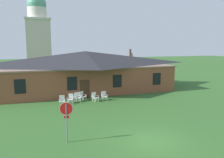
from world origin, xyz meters
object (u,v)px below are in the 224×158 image
(stop_sign, at_px, (66,114))
(lawn_chair_by_porch, at_px, (62,100))
(lawn_chair_far_side, at_px, (104,96))
(lawn_chair_near_door, at_px, (71,98))
(lawn_chair_left_end, at_px, (77,97))
(lawn_chair_middle, at_px, (82,96))
(lawn_chair_right_end, at_px, (95,97))

(stop_sign, distance_m, lawn_chair_by_porch, 9.29)
(stop_sign, distance_m, lawn_chair_far_side, 11.18)
(lawn_chair_near_door, relative_size, lawn_chair_far_side, 1.00)
(stop_sign, height_order, lawn_chair_far_side, stop_sign)
(lawn_chair_left_end, relative_size, lawn_chair_middle, 1.00)
(lawn_chair_by_porch, bearing_deg, stop_sign, -95.48)
(lawn_chair_by_porch, relative_size, lawn_chair_left_end, 1.00)
(lawn_chair_middle, height_order, lawn_chair_far_side, same)
(lawn_chair_far_side, bearing_deg, lawn_chair_near_door, 179.77)
(lawn_chair_near_door, height_order, lawn_chair_right_end, same)
(lawn_chair_middle, bearing_deg, stop_sign, -107.12)
(stop_sign, xyz_separation_m, lawn_chair_right_end, (4.38, 9.50, -1.30))
(stop_sign, distance_m, lawn_chair_middle, 10.99)
(lawn_chair_right_end, height_order, lawn_chair_far_side, same)
(stop_sign, height_order, lawn_chair_near_door, stop_sign)
(stop_sign, bearing_deg, lawn_chair_by_porch, 84.52)
(stop_sign, bearing_deg, lawn_chair_left_end, 75.49)
(lawn_chair_by_porch, distance_m, lawn_chair_left_end, 1.92)
(lawn_chair_middle, xyz_separation_m, lawn_chair_far_side, (2.27, -0.78, 0.00))
(lawn_chair_left_end, distance_m, lawn_chair_right_end, 1.86)
(lawn_chair_by_porch, height_order, lawn_chair_near_door, same)
(lawn_chair_near_door, relative_size, lawn_chair_middle, 1.00)
(lawn_chair_middle, distance_m, lawn_chair_right_end, 1.50)
(lawn_chair_near_door, bearing_deg, stop_sign, -100.70)
(lawn_chair_near_door, distance_m, lawn_chair_left_end, 0.85)
(lawn_chair_by_porch, height_order, lawn_chair_right_end, same)
(lawn_chair_by_porch, xyz_separation_m, lawn_chair_middle, (2.33, 1.27, 0.00))
(stop_sign, xyz_separation_m, lawn_chair_middle, (3.21, 10.43, -1.30))
(lawn_chair_left_end, distance_m, lawn_chair_far_side, 2.91)
(lawn_chair_by_porch, bearing_deg, lawn_chair_right_end, 5.52)
(lawn_chair_by_porch, height_order, lawn_chair_far_side, same)
(lawn_chair_left_end, bearing_deg, lawn_chair_right_end, -16.56)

